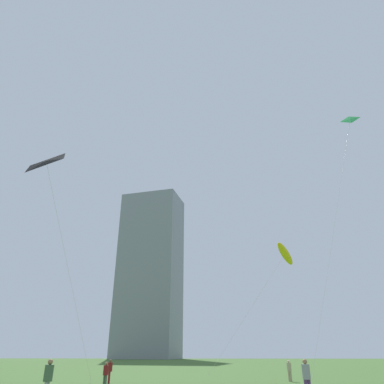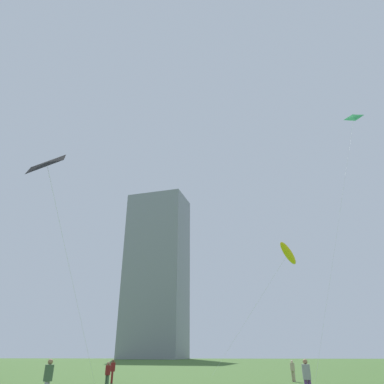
{
  "view_description": "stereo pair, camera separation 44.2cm",
  "coord_description": "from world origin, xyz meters",
  "px_view_note": "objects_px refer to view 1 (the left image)",
  "views": [
    {
      "loc": [
        -1.54,
        -11.9,
        2.11
      ],
      "look_at": [
        -2.68,
        8.95,
        11.74
      ],
      "focal_mm": 32.65,
      "sensor_mm": 36.0,
      "label": 1
    },
    {
      "loc": [
        -1.1,
        -11.87,
        2.11
      ],
      "look_at": [
        -2.68,
        8.95,
        11.74
      ],
      "focal_mm": 32.65,
      "sensor_mm": 36.0,
      "label": 2
    }
  ],
  "objects_px": {
    "kite_flying_0": "(46,162)",
    "kite_flying_1": "(285,254)",
    "person_standing_0": "(289,369)",
    "person_standing_4": "(48,377)",
    "person_standing_2": "(106,373)",
    "person_standing_3": "(110,369)",
    "distant_highrise_0": "(150,272)",
    "kite_flying_3": "(350,120)",
    "person_standing_1": "(306,376)"
  },
  "relations": [
    {
      "from": "person_standing_1",
      "to": "kite_flying_0",
      "type": "bearing_deg",
      "value": 1.82
    },
    {
      "from": "person_standing_3",
      "to": "distant_highrise_0",
      "type": "bearing_deg",
      "value": 178.19
    },
    {
      "from": "person_standing_2",
      "to": "kite_flying_3",
      "type": "distance_m",
      "value": 36.22
    },
    {
      "from": "kite_flying_0",
      "to": "person_standing_1",
      "type": "bearing_deg",
      "value": 8.7
    },
    {
      "from": "person_standing_0",
      "to": "kite_flying_0",
      "type": "bearing_deg",
      "value": -109.4
    },
    {
      "from": "person_standing_2",
      "to": "person_standing_3",
      "type": "xyz_separation_m",
      "value": [
        -0.77,
        3.83,
        0.05
      ]
    },
    {
      "from": "kite_flying_0",
      "to": "person_standing_2",
      "type": "bearing_deg",
      "value": 70.1
    },
    {
      "from": "person_standing_1",
      "to": "distant_highrise_0",
      "type": "xyz_separation_m",
      "value": [
        -28.89,
        118.03,
        30.44
      ]
    },
    {
      "from": "person_standing_0",
      "to": "person_standing_1",
      "type": "relative_size",
      "value": 0.86
    },
    {
      "from": "person_standing_4",
      "to": "kite_flying_0",
      "type": "distance_m",
      "value": 11.81
    },
    {
      "from": "person_standing_2",
      "to": "person_standing_3",
      "type": "height_order",
      "value": "person_standing_3"
    },
    {
      "from": "kite_flying_3",
      "to": "distant_highrise_0",
      "type": "bearing_deg",
      "value": 111.44
    },
    {
      "from": "kite_flying_0",
      "to": "kite_flying_3",
      "type": "xyz_separation_m",
      "value": [
        26.51,
        16.4,
        14.13
      ]
    },
    {
      "from": "person_standing_4",
      "to": "kite_flying_3",
      "type": "distance_m",
      "value": 39.04
    },
    {
      "from": "kite_flying_0",
      "to": "person_standing_3",
      "type": "bearing_deg",
      "value": 80.16
    },
    {
      "from": "person_standing_0",
      "to": "kite_flying_3",
      "type": "height_order",
      "value": "kite_flying_3"
    },
    {
      "from": "person_standing_4",
      "to": "kite_flying_0",
      "type": "bearing_deg",
      "value": -95.77
    },
    {
      "from": "person_standing_3",
      "to": "kite_flying_1",
      "type": "distance_m",
      "value": 17.75
    },
    {
      "from": "person_standing_4",
      "to": "person_standing_0",
      "type": "bearing_deg",
      "value": 130.92
    },
    {
      "from": "distant_highrise_0",
      "to": "person_standing_0",
      "type": "bearing_deg",
      "value": -62.0
    },
    {
      "from": "kite_flying_0",
      "to": "kite_flying_1",
      "type": "height_order",
      "value": "kite_flying_0"
    },
    {
      "from": "kite_flying_1",
      "to": "person_standing_3",
      "type": "bearing_deg",
      "value": -169.97
    },
    {
      "from": "kite_flying_3",
      "to": "kite_flying_0",
      "type": "bearing_deg",
      "value": -148.26
    },
    {
      "from": "person_standing_1",
      "to": "kite_flying_1",
      "type": "bearing_deg",
      "value": -107.24
    },
    {
      "from": "person_standing_3",
      "to": "kite_flying_3",
      "type": "xyz_separation_m",
      "value": [
        24.52,
        4.94,
        25.85
      ]
    },
    {
      "from": "person_standing_0",
      "to": "person_standing_3",
      "type": "xyz_separation_m",
      "value": [
        -14.06,
        -2.57,
        0.05
      ]
    },
    {
      "from": "person_standing_0",
      "to": "person_standing_4",
      "type": "distance_m",
      "value": 19.75
    },
    {
      "from": "person_standing_3",
      "to": "kite_flying_1",
      "type": "bearing_deg",
      "value": 89.72
    },
    {
      "from": "kite_flying_3",
      "to": "distant_highrise_0",
      "type": "height_order",
      "value": "distant_highrise_0"
    },
    {
      "from": "distant_highrise_0",
      "to": "person_standing_3",
      "type": "bearing_deg",
      "value": -69.43
    },
    {
      "from": "person_standing_4",
      "to": "kite_flying_0",
      "type": "relative_size",
      "value": 0.13
    },
    {
      "from": "person_standing_3",
      "to": "person_standing_4",
      "type": "xyz_separation_m",
      "value": [
        0.2,
        -11.5,
        0.11
      ]
    },
    {
      "from": "kite_flying_0",
      "to": "person_standing_4",
      "type": "bearing_deg",
      "value": -1.27
    },
    {
      "from": "person_standing_3",
      "to": "kite_flying_0",
      "type": "xyz_separation_m",
      "value": [
        -1.99,
        -11.46,
        11.72
      ]
    },
    {
      "from": "person_standing_0",
      "to": "person_standing_1",
      "type": "bearing_deg",
      "value": -67.48
    },
    {
      "from": "person_standing_0",
      "to": "kite_flying_1",
      "type": "xyz_separation_m",
      "value": [
        0.73,
        0.05,
        9.5
      ]
    },
    {
      "from": "person_standing_3",
      "to": "kite_flying_0",
      "type": "relative_size",
      "value": 0.12
    },
    {
      "from": "person_standing_0",
      "to": "kite_flying_1",
      "type": "bearing_deg",
      "value": 33.43
    },
    {
      "from": "kite_flying_1",
      "to": "kite_flying_3",
      "type": "height_order",
      "value": "kite_flying_3"
    },
    {
      "from": "person_standing_0",
      "to": "distant_highrise_0",
      "type": "height_order",
      "value": "distant_highrise_0"
    },
    {
      "from": "person_standing_4",
      "to": "kite_flying_3",
      "type": "xyz_separation_m",
      "value": [
        24.32,
        16.45,
        25.73
      ]
    },
    {
      "from": "person_standing_0",
      "to": "kite_flying_0",
      "type": "relative_size",
      "value": 0.11
    },
    {
      "from": "person_standing_0",
      "to": "kite_flying_3",
      "type": "relative_size",
      "value": 0.06
    },
    {
      "from": "kite_flying_0",
      "to": "kite_flying_3",
      "type": "bearing_deg",
      "value": 31.74
    },
    {
      "from": "distant_highrise_0",
      "to": "kite_flying_3",
      "type": "bearing_deg",
      "value": -56.49
    },
    {
      "from": "person_standing_4",
      "to": "kite_flying_1",
      "type": "relative_size",
      "value": 0.16
    },
    {
      "from": "person_standing_2",
      "to": "person_standing_4",
      "type": "relative_size",
      "value": 0.84
    },
    {
      "from": "person_standing_1",
      "to": "kite_flying_1",
      "type": "height_order",
      "value": "kite_flying_1"
    },
    {
      "from": "person_standing_2",
      "to": "kite_flying_1",
      "type": "bearing_deg",
      "value": -125.33
    },
    {
      "from": "person_standing_0",
      "to": "person_standing_3",
      "type": "distance_m",
      "value": 14.29
    }
  ]
}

